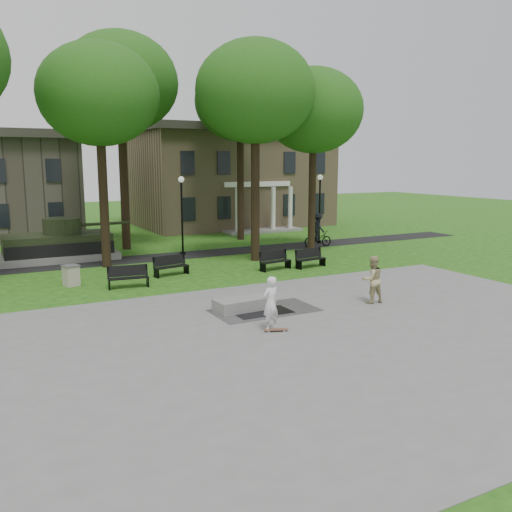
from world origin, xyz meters
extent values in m
plane|color=#1A4D12|center=(0.00, 0.00, 0.00)|extent=(120.00, 120.00, 0.00)
cube|color=gray|center=(0.00, -5.00, 0.01)|extent=(22.00, 16.00, 0.02)
cube|color=black|center=(0.00, 12.00, 0.01)|extent=(44.00, 2.60, 0.01)
cube|color=#9E8460|center=(10.00, 26.00, 4.00)|extent=(16.00, 11.00, 8.00)
cube|color=#38332D|center=(10.00, 26.00, 8.30)|extent=(17.00, 12.00, 0.60)
cube|color=silver|center=(10.00, 20.50, 3.80)|extent=(6.00, 0.30, 0.40)
cylinder|color=black|center=(-4.50, 10.50, 4.00)|extent=(0.48, 0.48, 8.00)
ellipsoid|color=#285714|center=(-4.50, 10.50, 9.00)|extent=(6.20, 6.20, 5.27)
cylinder|color=black|center=(3.50, 8.50, 4.16)|extent=(0.50, 0.50, 8.32)
ellipsoid|color=#285714|center=(3.50, 8.50, 9.36)|extent=(6.60, 6.60, 5.61)
cylinder|color=black|center=(8.00, 9.50, 3.84)|extent=(0.46, 0.46, 7.68)
ellipsoid|color=#285714|center=(8.00, 9.50, 8.64)|extent=(6.00, 6.00, 5.10)
cylinder|color=black|center=(-2.00, 16.00, 4.64)|extent=(0.54, 0.54, 9.28)
ellipsoid|color=#285714|center=(-2.00, 16.00, 10.44)|extent=(7.20, 7.20, 6.12)
cylinder|color=black|center=(6.50, 16.50, 4.32)|extent=(0.50, 0.50, 8.64)
ellipsoid|color=#285714|center=(6.50, 16.50, 9.72)|extent=(6.40, 6.40, 5.44)
cylinder|color=black|center=(0.50, 12.30, 2.20)|extent=(0.12, 0.12, 4.40)
sphere|color=silver|center=(0.50, 12.30, 4.55)|extent=(0.36, 0.36, 0.36)
cylinder|color=black|center=(0.50, 12.30, 0.08)|extent=(0.32, 0.32, 0.16)
cylinder|color=black|center=(10.50, 12.30, 2.20)|extent=(0.12, 0.12, 4.40)
sphere|color=silver|center=(10.50, 12.30, 4.55)|extent=(0.36, 0.36, 0.36)
cylinder|color=black|center=(10.50, 12.30, 0.08)|extent=(0.32, 0.32, 0.16)
cube|color=gray|center=(-6.50, 14.00, 0.20)|extent=(6.50, 3.40, 0.40)
cube|color=#2D341B|center=(-6.50, 14.00, 0.95)|extent=(5.80, 2.80, 1.10)
cube|color=black|center=(-6.50, 12.65, 0.75)|extent=(5.80, 0.35, 0.70)
cube|color=black|center=(-6.50, 15.35, 0.75)|extent=(5.80, 0.35, 0.70)
cylinder|color=#2D341B|center=(-6.20, 14.00, 1.95)|extent=(2.10, 2.10, 0.90)
cylinder|color=#2D341B|center=(-3.90, 14.00, 1.95)|extent=(3.20, 0.18, 0.18)
cube|color=black|center=(-1.35, -1.36, 0.02)|extent=(2.20, 1.20, 0.00)
cube|color=gray|center=(-1.84, -0.69, 0.24)|extent=(2.26, 1.15, 0.45)
cube|color=brown|center=(-2.06, -3.60, 0.06)|extent=(0.80, 0.46, 0.07)
imported|color=white|center=(-2.15, -3.37, 0.94)|extent=(0.77, 0.61, 1.84)
imported|color=tan|center=(3.18, -2.15, 0.97)|extent=(1.00, 0.81, 1.90)
imported|color=black|center=(9.51, 11.01, 0.54)|extent=(2.07, 0.78, 1.07)
imported|color=black|center=(9.51, 11.01, 1.34)|extent=(0.70, 1.18, 1.79)
cube|color=black|center=(-4.74, 5.02, 0.45)|extent=(1.84, 0.66, 0.05)
cube|color=black|center=(-4.74, 5.24, 0.75)|extent=(1.81, 0.36, 0.50)
cube|color=black|center=(-5.59, 5.02, 0.23)|extent=(0.11, 0.45, 0.45)
cube|color=black|center=(-3.89, 5.02, 0.23)|extent=(0.11, 0.45, 0.45)
cube|color=black|center=(-2.16, 6.66, 0.45)|extent=(1.85, 0.80, 0.05)
cube|color=black|center=(-2.16, 6.88, 0.75)|extent=(1.79, 0.50, 0.50)
cube|color=black|center=(-3.01, 6.66, 0.23)|extent=(0.15, 0.45, 0.45)
cube|color=black|center=(-1.31, 6.66, 0.23)|extent=(0.15, 0.45, 0.45)
cube|color=black|center=(3.13, 5.49, 0.45)|extent=(1.85, 0.75, 0.05)
cube|color=black|center=(3.13, 5.71, 0.75)|extent=(1.80, 0.45, 0.50)
cube|color=black|center=(2.28, 5.49, 0.23)|extent=(0.13, 0.45, 0.45)
cube|color=black|center=(3.98, 5.49, 0.23)|extent=(0.13, 0.45, 0.45)
cube|color=black|center=(5.13, 5.21, 0.45)|extent=(1.85, 0.71, 0.05)
cube|color=black|center=(5.13, 5.43, 0.75)|extent=(1.80, 0.42, 0.50)
cube|color=black|center=(4.28, 5.21, 0.23)|extent=(0.13, 0.45, 0.45)
cube|color=black|center=(5.98, 5.21, 0.23)|extent=(0.13, 0.45, 0.45)
cube|color=#BCAE9B|center=(-6.94, 6.68, 0.45)|extent=(0.74, 0.74, 0.90)
cube|color=#4C4C4C|center=(-6.94, 6.68, 0.93)|extent=(0.81, 0.81, 0.06)
camera|label=1|loc=(-10.72, -18.62, 5.60)|focal=38.00mm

